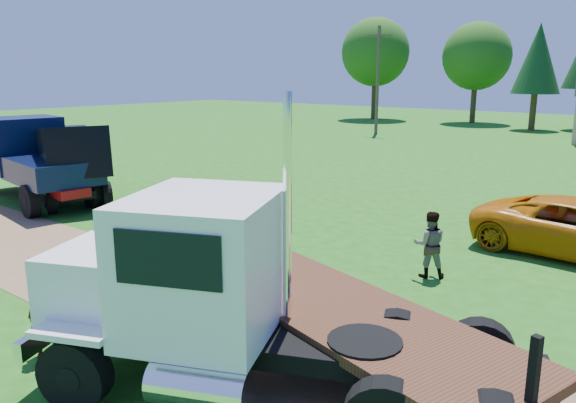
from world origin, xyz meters
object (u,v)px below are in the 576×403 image
Objects in this scene: flatbed_trailer at (333,316)px; navy_truck at (31,158)px; white_semi_tractor at (210,294)px; black_dump_truck at (68,156)px; spectator_a at (45,315)px.

navy_truck is at bearing -175.56° from flatbed_trailer.
white_semi_tractor is 1.07× the size of black_dump_truck.
spectator_a is at bearing -9.32° from black_dump_truck.
spectator_a is at bearing -18.40° from navy_truck.
black_dump_truck is at bearing -179.70° from flatbed_trailer.
white_semi_tractor is 2.43m from flatbed_trailer.
white_semi_tractor is at bearing -10.04° from navy_truck.
black_dump_truck is 0.92× the size of flatbed_trailer.
navy_truck reaches higher than flatbed_trailer.
flatbed_trailer is 5.06× the size of spectator_a.
flatbed_trailer is at bearing -11.35° from spectator_a.
white_semi_tractor reaches higher than spectator_a.
navy_truck is 0.97× the size of flatbed_trailer.
black_dump_truck is at bearing 54.72° from navy_truck.
black_dump_truck is 17.00m from flatbed_trailer.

